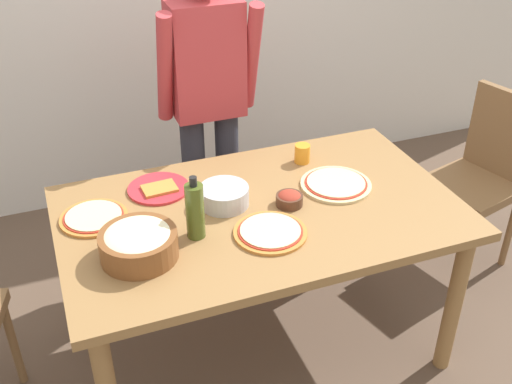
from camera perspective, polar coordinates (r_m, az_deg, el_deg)
ground at (r=2.96m, az=0.35°, el=-13.88°), size 8.00×8.00×0.00m
dining_table at (r=2.53m, az=0.40°, el=-3.27°), size 1.60×0.96×0.76m
person_cook at (r=3.03m, az=-4.47°, el=8.80°), size 0.49×0.25×1.62m
chair_wooden_right at (r=3.38m, az=20.27°, el=1.84°), size 0.49×0.49×0.95m
pizza_raw_on_board at (r=2.64m, az=7.40°, el=0.75°), size 0.30×0.30×0.02m
pizza_cooked_on_tray at (r=2.33m, az=1.33°, el=-3.72°), size 0.28×0.28×0.02m
pizza_second_cooked at (r=2.49m, az=-14.79°, el=-2.27°), size 0.26×0.26×0.02m
plate_with_slice at (r=2.62m, az=-8.99°, el=0.33°), size 0.26×0.26×0.02m
popcorn_bowl at (r=2.23m, az=-10.83°, el=-4.62°), size 0.28×0.28×0.11m
mixing_bowl_steel at (r=2.48m, az=-2.96°, el=-0.37°), size 0.20×0.20×0.08m
small_sauce_bowl at (r=2.49m, az=3.11°, el=-0.63°), size 0.11×0.11×0.06m
olive_oil_bottle at (r=2.27m, az=-5.67°, el=-1.72°), size 0.07×0.07×0.26m
cup_orange at (r=2.79m, az=4.30°, el=3.57°), size 0.07×0.07×0.08m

